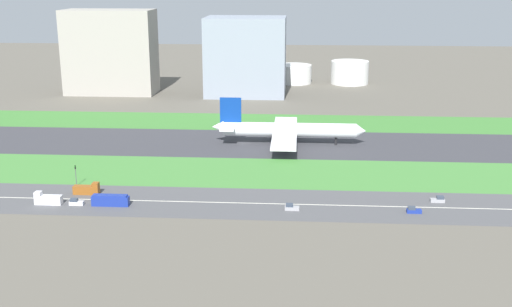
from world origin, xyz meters
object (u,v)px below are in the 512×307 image
at_px(airliner, 286,130).
at_px(hangar_building, 246,56).
at_px(terminal_building, 110,52).
at_px(truck_0, 48,199).
at_px(car_5, 291,207).
at_px(car_3, 76,202).
at_px(car_2, 438,200).
at_px(traffic_light, 76,174).
at_px(fuel_tank_centre, 350,72).
at_px(bus_0, 110,200).
at_px(fuel_tank_west, 294,74).
at_px(car_0, 413,210).
at_px(truck_1, 87,189).

bearing_deg(airliner, hangar_building, 103.01).
bearing_deg(terminal_building, truck_0, -79.58).
distance_m(airliner, hangar_building, 118.20).
relative_size(car_5, car_3, 1.00).
xyz_separation_m(truck_0, hangar_building, (46.36, 192.00, 21.31)).
height_order(car_2, terminal_building, terminal_building).
bearing_deg(traffic_light, car_5, -13.79).
bearing_deg(traffic_light, fuel_tank_centre, 63.58).
relative_size(car_3, hangar_building, 0.09).
distance_m(bus_0, truck_0, 20.00).
bearing_deg(car_3, fuel_tank_west, -105.51).
distance_m(airliner, fuel_tank_centre, 163.71).
height_order(airliner, fuel_tank_centre, airliner).
xyz_separation_m(traffic_light, terminal_building, (-38.16, 174.01, 20.67)).
bearing_deg(car_2, car_0, -133.37).
xyz_separation_m(bus_0, car_2, (102.38, 10.00, -0.90)).
bearing_deg(car_2, car_3, -174.96).
bearing_deg(truck_0, hangar_building, -103.57).
bearing_deg(car_0, bus_0, 0.00).
height_order(truck_1, fuel_tank_centre, fuel_tank_centre).
bearing_deg(traffic_light, terminal_building, 102.37).
bearing_deg(truck_1, hangar_building, 78.48).
relative_size(airliner, traffic_light, 9.03).
bearing_deg(truck_1, traffic_light, 128.75).
relative_size(traffic_light, terminal_building, 0.14).
bearing_deg(bus_0, fuel_tank_centre, -111.14).
bearing_deg(car_3, truck_1, -91.77).
bearing_deg(car_0, car_3, 0.00).
bearing_deg(bus_0, traffic_light, -46.40).
bearing_deg(car_2, traffic_light, 176.17).
bearing_deg(fuel_tank_west, fuel_tank_centre, 0.00).
relative_size(bus_0, terminal_building, 0.22).
height_order(car_5, fuel_tank_west, fuel_tank_west).
relative_size(truck_1, terminal_building, 0.16).
xyz_separation_m(bus_0, fuel_tank_west, (54.74, 237.00, 4.28)).
distance_m(car_5, bus_0, 56.20).
distance_m(car_2, traffic_light, 119.83).
distance_m(car_5, car_0, 36.75).
height_order(car_2, fuel_tank_west, fuel_tank_west).
distance_m(hangar_building, fuel_tank_centre, 80.80).
bearing_deg(truck_0, airliner, -132.98).
xyz_separation_m(bus_0, car_3, (-11.03, 0.00, -0.90)).
height_order(car_5, traffic_light, traffic_light).
bearing_deg(fuel_tank_west, truck_0, -107.50).
bearing_deg(terminal_building, airliner, -46.55).
xyz_separation_m(truck_1, truck_0, (-9.28, -10.00, 0.00)).
relative_size(car_2, hangar_building, 0.09).
relative_size(truck_1, car_3, 1.91).
distance_m(terminal_building, hangar_building, 81.68).
bearing_deg(car_2, truck_0, -175.33).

